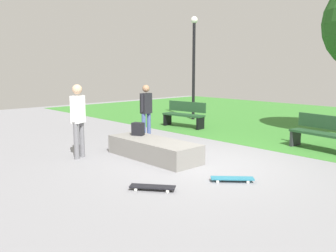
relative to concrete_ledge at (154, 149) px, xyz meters
The scene contains 10 objects.
ground_plane 1.37m from the concrete_ledge, 27.58° to the left, with size 28.00×28.00×0.00m, color gray.
concrete_ledge is the anchor object (origin of this frame).
backpack_on_ledge 0.81m from the concrete_ledge, behind, with size 0.28×0.20×0.32m, color black.
skater_performing_trick 1.93m from the concrete_ledge, 133.83° to the right, with size 0.32×0.40×1.74m.
skater_watching 2.37m from the concrete_ledge, 144.60° to the left, with size 0.23×0.43×1.63m.
skateboard_by_ledge 2.27m from the concrete_ledge, 41.32° to the right, with size 0.75×0.65×0.08m.
skateboard_spare 2.37m from the concrete_ledge, ahead, with size 0.72×0.70×0.08m.
park_bench_far_right 4.41m from the concrete_ledge, 57.47° to the left, with size 1.65×0.69×0.91m.
park_bench_by_oak 4.65m from the concrete_ledge, 125.15° to the left, with size 1.65×0.69×0.91m.
lamp_post 7.03m from the concrete_ledge, 124.77° to the left, with size 0.28×0.28×4.15m.
Camera 1 is at (5.08, -6.04, 2.12)m, focal length 38.31 mm.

